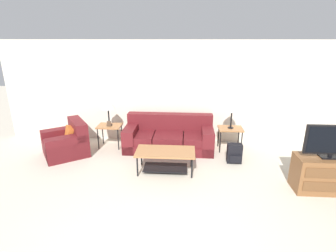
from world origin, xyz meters
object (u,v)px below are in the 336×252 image
Objects in this scene: table_lamp_left at (108,105)px; couch at (169,137)px; table_lamp_right at (232,107)px; tv_console at (326,174)px; coffee_table at (165,156)px; backpack at (234,154)px; armchair at (67,143)px; television at (333,141)px; side_table_left at (110,128)px; side_table_right at (230,130)px.

couch is at bearing -0.58° from table_lamp_left.
tv_console is (1.43, -1.73, -0.76)m from table_lamp_right.
table_lamp_right is at bearing 39.22° from coffee_table.
table_lamp_right reaches higher than backpack.
table_lamp_right reaches higher than armchair.
coffee_table is 1.86× the size of table_lamp_right.
tv_console is at bearing -90.00° from television.
backpack is at bearing -13.33° from table_lamp_left.
table_lamp_left is 1.48× the size of backpack.
armchair is 1.36× the size of television.
armchair reaches higher than coffee_table.
table_lamp_right is at bearing 129.60° from tv_console.
side_table_left is (-1.49, 0.02, 0.22)m from couch.
television is (-0.00, 0.00, 0.64)m from tv_console.
side_table_left reaches higher than backpack.
armchair is at bearing 167.26° from television.
couch is 3.39m from tv_console.
couch is 3.71× the size of side_table_left.
side_table_left is at bearing 166.67° from backpack.
couch is 1.20m from coffee_table.
armchair is 2.21× the size of side_table_left.
couch is at bearing 149.58° from tv_console.
backpack is at bearing -24.88° from couch.
television is (2.92, -0.52, 0.63)m from coffee_table.
table_lamp_right is 2.25m from television.
table_lamp_left reaches higher than side_table_left.
backpack is (1.49, -0.69, -0.08)m from couch.
table_lamp_left is (-2.98, -0.00, 0.58)m from side_table_right.
table_lamp_right is 0.59× the size of tv_console.
table_lamp_right reaches higher than couch.
armchair is at bearing 167.25° from tv_console.
tv_console is at bearing -12.75° from armchair.
table_lamp_left is (0.89, 0.53, 0.80)m from armchair.
couch is 2.28× the size of television.
coffee_table is at bearing -140.78° from side_table_right.
backpack is at bearing -13.33° from side_table_left.
tv_console is 1.15× the size of television.
television is at bearing -30.41° from couch.
side_table_left is 0.90× the size of table_lamp_left.
tv_console is at bearing -21.41° from side_table_left.
coffee_table is at bearing -15.99° from armchair.
television is at bearing -21.40° from table_lamp_left.
coffee_table is 1.10× the size of tv_console.
tv_console is at bearing -50.40° from side_table_right.
armchair is 5.48m from television.
tv_console reaches higher than side_table_left.
side_table_right is at bearing 90.06° from backpack.
side_table_left is at bearing 158.60° from television.
couch reaches higher than side_table_right.
side_table_left is at bearing 31.00° from armchair.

